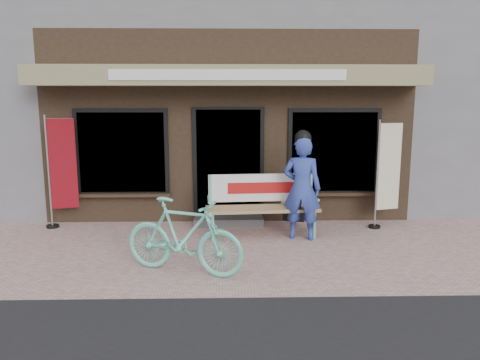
{
  "coord_description": "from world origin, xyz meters",
  "views": [
    {
      "loc": [
        0.0,
        -6.8,
        2.42
      ],
      "look_at": [
        0.19,
        0.7,
        1.05
      ],
      "focal_mm": 35.0,
      "sensor_mm": 36.0,
      "label": 1
    }
  ],
  "objects_px": {
    "bench": "(262,200)",
    "nobori_red": "(61,170)",
    "person": "(302,186)",
    "menu_stand": "(292,196)",
    "nobori_cream": "(387,173)",
    "bicycle": "(183,236)"
  },
  "relations": [
    {
      "from": "person",
      "to": "bicycle",
      "type": "distance_m",
      "value": 2.43
    },
    {
      "from": "bench",
      "to": "bicycle",
      "type": "xyz_separation_m",
      "value": [
        -1.19,
        -1.79,
        -0.09
      ]
    },
    {
      "from": "person",
      "to": "menu_stand",
      "type": "relative_size",
      "value": 1.91
    },
    {
      "from": "bench",
      "to": "nobori_red",
      "type": "relative_size",
      "value": 0.95
    },
    {
      "from": "person",
      "to": "nobori_cream",
      "type": "distance_m",
      "value": 1.78
    },
    {
      "from": "nobori_red",
      "to": "person",
      "type": "bearing_deg",
      "value": -25.8
    },
    {
      "from": "nobori_red",
      "to": "nobori_cream",
      "type": "height_order",
      "value": "nobori_red"
    },
    {
      "from": "bench",
      "to": "menu_stand",
      "type": "relative_size",
      "value": 2.04
    },
    {
      "from": "nobori_red",
      "to": "bench",
      "type": "bearing_deg",
      "value": -23.9
    },
    {
      "from": "person",
      "to": "menu_stand",
      "type": "distance_m",
      "value": 1.19
    },
    {
      "from": "bench",
      "to": "nobori_cream",
      "type": "height_order",
      "value": "nobori_cream"
    },
    {
      "from": "bench",
      "to": "bicycle",
      "type": "bearing_deg",
      "value": -127.54
    },
    {
      "from": "nobori_red",
      "to": "nobori_cream",
      "type": "bearing_deg",
      "value": -16.48
    },
    {
      "from": "bicycle",
      "to": "nobori_cream",
      "type": "distance_m",
      "value": 4.16
    },
    {
      "from": "nobori_cream",
      "to": "menu_stand",
      "type": "relative_size",
      "value": 2.05
    },
    {
      "from": "bench",
      "to": "nobori_cream",
      "type": "xyz_separation_m",
      "value": [
        2.31,
        0.41,
        0.41
      ]
    },
    {
      "from": "bench",
      "to": "nobori_red",
      "type": "distance_m",
      "value": 3.71
    },
    {
      "from": "person",
      "to": "nobori_cream",
      "type": "bearing_deg",
      "value": 37.57
    },
    {
      "from": "menu_stand",
      "to": "nobori_red",
      "type": "bearing_deg",
      "value": -159.71
    },
    {
      "from": "nobori_cream",
      "to": "menu_stand",
      "type": "xyz_separation_m",
      "value": [
        -1.66,
        0.46,
        -0.53
      ]
    },
    {
      "from": "person",
      "to": "nobori_red",
      "type": "distance_m",
      "value": 4.38
    },
    {
      "from": "nobori_red",
      "to": "bicycle",
      "type": "bearing_deg",
      "value": -58.87
    }
  ]
}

